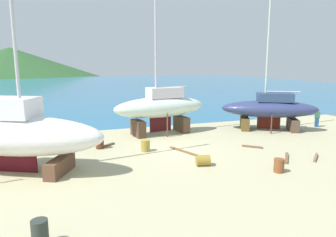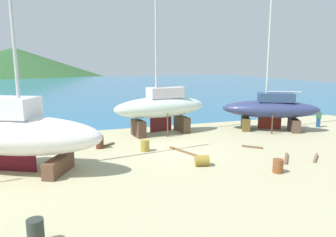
{
  "view_description": "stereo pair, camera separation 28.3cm",
  "coord_description": "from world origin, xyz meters",
  "px_view_note": "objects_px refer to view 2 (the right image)",
  "views": [
    {
      "loc": [
        -7.78,
        -19.88,
        6.2
      ],
      "look_at": [
        0.27,
        2.94,
        1.87
      ],
      "focal_mm": 33.3,
      "sensor_mm": 36.0,
      "label": 1
    },
    {
      "loc": [
        -7.51,
        -19.97,
        6.2
      ],
      "look_at": [
        0.27,
        2.94,
        1.87
      ],
      "focal_mm": 33.3,
      "sensor_mm": 36.0,
      "label": 2
    }
  ],
  "objects_px": {
    "sailboat_far_slipway": "(161,107)",
    "barrel_blue_faded": "(36,232)",
    "sailboat_large_starboard": "(12,133)",
    "barrel_tipped_center": "(145,145)",
    "barrel_rust_near": "(100,142)",
    "worker": "(319,118)",
    "barrel_rust_far": "(202,160)",
    "barrel_by_slipway": "(278,166)",
    "sailboat_small_center": "(271,109)"
  },
  "relations": [
    {
      "from": "sailboat_far_slipway",
      "to": "barrel_rust_far",
      "type": "xyz_separation_m",
      "value": [
        -0.27,
        -9.1,
        -2.06
      ]
    },
    {
      "from": "sailboat_far_slipway",
      "to": "barrel_rust_far",
      "type": "relative_size",
      "value": 17.31
    },
    {
      "from": "barrel_tipped_center",
      "to": "worker",
      "type": "bearing_deg",
      "value": 8.42
    },
    {
      "from": "sailboat_large_starboard",
      "to": "sailboat_far_slipway",
      "type": "relative_size",
      "value": 1.26
    },
    {
      "from": "sailboat_large_starboard",
      "to": "worker",
      "type": "height_order",
      "value": "sailboat_large_starboard"
    },
    {
      "from": "sailboat_large_starboard",
      "to": "sailboat_far_slipway",
      "type": "bearing_deg",
      "value": 57.3
    },
    {
      "from": "barrel_blue_faded",
      "to": "sailboat_large_starboard",
      "type": "bearing_deg",
      "value": 101.37
    },
    {
      "from": "sailboat_small_center",
      "to": "barrel_rust_far",
      "type": "relative_size",
      "value": 17.48
    },
    {
      "from": "sailboat_far_slipway",
      "to": "sailboat_small_center",
      "type": "bearing_deg",
      "value": 162.09
    },
    {
      "from": "sailboat_far_slipway",
      "to": "sailboat_large_starboard",
      "type": "bearing_deg",
      "value": 23.35
    },
    {
      "from": "barrel_tipped_center",
      "to": "barrel_rust_far",
      "type": "distance_m",
      "value": 4.88
    },
    {
      "from": "barrel_rust_near",
      "to": "sailboat_large_starboard",
      "type": "bearing_deg",
      "value": -146.8
    },
    {
      "from": "sailboat_large_starboard",
      "to": "barrel_blue_faded",
      "type": "relative_size",
      "value": 19.34
    },
    {
      "from": "sailboat_small_center",
      "to": "barrel_tipped_center",
      "type": "relative_size",
      "value": 17.44
    },
    {
      "from": "sailboat_large_starboard",
      "to": "sailboat_far_slipway",
      "type": "height_order",
      "value": "sailboat_large_starboard"
    },
    {
      "from": "sailboat_small_center",
      "to": "worker",
      "type": "xyz_separation_m",
      "value": [
        5.34,
        -0.37,
        -1.12
      ]
    },
    {
      "from": "barrel_rust_near",
      "to": "barrel_rust_far",
      "type": "bearing_deg",
      "value": -47.73
    },
    {
      "from": "sailboat_large_starboard",
      "to": "sailboat_small_center",
      "type": "bearing_deg",
      "value": 39.06
    },
    {
      "from": "barrel_rust_far",
      "to": "barrel_blue_faded",
      "type": "distance_m",
      "value": 10.7
    },
    {
      "from": "sailboat_far_slipway",
      "to": "barrel_blue_faded",
      "type": "xyz_separation_m",
      "value": [
        -9.25,
        -14.93,
        -1.93
      ]
    },
    {
      "from": "sailboat_large_starboard",
      "to": "barrel_rust_far",
      "type": "relative_size",
      "value": 21.76
    },
    {
      "from": "sailboat_small_center",
      "to": "sailboat_far_slipway",
      "type": "xyz_separation_m",
      "value": [
        -10.02,
        1.85,
        0.37
      ]
    },
    {
      "from": "barrel_rust_near",
      "to": "barrel_tipped_center",
      "type": "height_order",
      "value": "barrel_rust_near"
    },
    {
      "from": "barrel_rust_far",
      "to": "barrel_tipped_center",
      "type": "bearing_deg",
      "value": 120.7
    },
    {
      "from": "sailboat_large_starboard",
      "to": "barrel_rust_near",
      "type": "height_order",
      "value": "sailboat_large_starboard"
    },
    {
      "from": "worker",
      "to": "barrel_by_slipway",
      "type": "relative_size",
      "value": 2.19
    },
    {
      "from": "barrel_tipped_center",
      "to": "barrel_blue_faded",
      "type": "height_order",
      "value": "barrel_blue_faded"
    },
    {
      "from": "barrel_by_slipway",
      "to": "barrel_blue_faded",
      "type": "relative_size",
      "value": 0.85
    },
    {
      "from": "sailboat_far_slipway",
      "to": "barrel_tipped_center",
      "type": "xyz_separation_m",
      "value": [
        -2.76,
        -4.91,
        -1.98
      ]
    },
    {
      "from": "barrel_rust_near",
      "to": "barrel_rust_far",
      "type": "distance_m",
      "value": 8.11
    },
    {
      "from": "sailboat_small_center",
      "to": "barrel_by_slipway",
      "type": "bearing_deg",
      "value": 83.76
    },
    {
      "from": "barrel_by_slipway",
      "to": "barrel_tipped_center",
      "type": "bearing_deg",
      "value": 132.23
    },
    {
      "from": "barrel_rust_near",
      "to": "barrel_blue_faded",
      "type": "distance_m",
      "value": 12.34
    },
    {
      "from": "barrel_rust_near",
      "to": "barrel_blue_faded",
      "type": "relative_size",
      "value": 1.0
    },
    {
      "from": "worker",
      "to": "barrel_blue_faded",
      "type": "height_order",
      "value": "worker"
    },
    {
      "from": "barrel_by_slipway",
      "to": "barrel_rust_far",
      "type": "distance_m",
      "value": 4.39
    },
    {
      "from": "sailboat_large_starboard",
      "to": "barrel_by_slipway",
      "type": "distance_m",
      "value": 15.27
    },
    {
      "from": "barrel_by_slipway",
      "to": "barrel_rust_near",
      "type": "bearing_deg",
      "value": 136.76
    },
    {
      "from": "worker",
      "to": "barrel_rust_far",
      "type": "height_order",
      "value": "worker"
    },
    {
      "from": "sailboat_small_center",
      "to": "barrel_tipped_center",
      "type": "xyz_separation_m",
      "value": [
        -12.78,
        -3.06,
        -1.61
      ]
    },
    {
      "from": "sailboat_far_slipway",
      "to": "barrel_blue_faded",
      "type": "height_order",
      "value": "sailboat_far_slipway"
    },
    {
      "from": "sailboat_large_starboard",
      "to": "worker",
      "type": "distance_m",
      "value": 26.68
    },
    {
      "from": "sailboat_small_center",
      "to": "barrel_blue_faded",
      "type": "bearing_deg",
      "value": 62.34
    },
    {
      "from": "barrel_rust_far",
      "to": "barrel_rust_near",
      "type": "bearing_deg",
      "value": 132.27
    },
    {
      "from": "barrel_by_slipway",
      "to": "barrel_rust_far",
      "type": "height_order",
      "value": "barrel_by_slipway"
    },
    {
      "from": "worker",
      "to": "sailboat_small_center",
      "type": "bearing_deg",
      "value": 117.19
    },
    {
      "from": "sailboat_large_starboard",
      "to": "barrel_rust_far",
      "type": "distance_m",
      "value": 11.15
    },
    {
      "from": "sailboat_small_center",
      "to": "barrel_rust_far",
      "type": "distance_m",
      "value": 12.7
    },
    {
      "from": "barrel_by_slipway",
      "to": "barrel_rust_near",
      "type": "relative_size",
      "value": 0.85
    },
    {
      "from": "barrel_blue_faded",
      "to": "barrel_tipped_center",
      "type": "bearing_deg",
      "value": 57.08
    }
  ]
}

